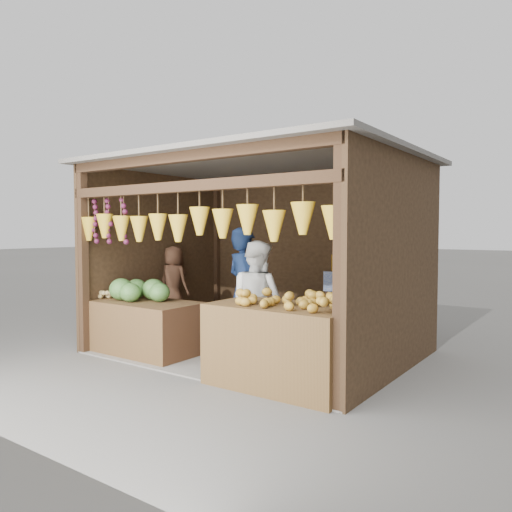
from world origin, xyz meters
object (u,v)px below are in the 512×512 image
Objects in this scene: man_standing at (244,291)px; woman_standing at (257,301)px; vendor_seated at (174,281)px; counter_left at (144,327)px; counter_right at (282,346)px.

woman_standing is (0.36, -0.21, -0.08)m from man_standing.
vendor_seated is (-1.97, 0.49, 0.10)m from woman_standing.
woman_standing is at bearing 171.39° from man_standing.
vendor_seated is at bearing 11.24° from man_standing.
counter_left is 1.03× the size of woman_standing.
man_standing is (-1.17, 0.90, 0.42)m from counter_right.
man_standing is at bearing 169.88° from vendor_seated.
counter_right is at bearing 163.64° from man_standing.
man_standing is 0.42m from woman_standing.
counter_right is 3.05m from vendor_seated.
counter_left is 0.93× the size of man_standing.
woman_standing reaches higher than vendor_seated.
man_standing reaches higher than counter_right.
man_standing is (1.19, 0.73, 0.51)m from counter_left.
counter_right is at bearing 156.82° from vendor_seated.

